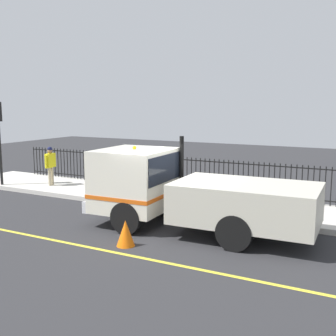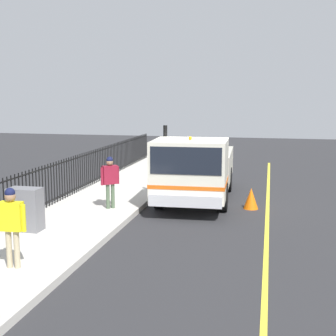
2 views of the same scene
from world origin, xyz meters
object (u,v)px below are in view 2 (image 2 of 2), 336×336
(worker_standing, at_px, (110,177))
(traffic_cone, at_px, (251,198))
(pedestrian_distant, at_px, (11,219))
(utility_cabinet, at_px, (25,209))
(work_truck, at_px, (195,167))

(worker_standing, height_order, traffic_cone, worker_standing)
(pedestrian_distant, distance_m, utility_cabinet, 2.85)
(work_truck, bearing_deg, traffic_cone, 160.70)
(worker_standing, bearing_deg, pedestrian_distant, -133.47)
(worker_standing, relative_size, traffic_cone, 2.37)
(work_truck, height_order, worker_standing, work_truck)
(worker_standing, xyz_separation_m, pedestrian_distant, (0.25, 5.38, 0.03))
(worker_standing, distance_m, utility_cabinet, 3.18)
(pedestrian_distant, relative_size, traffic_cone, 2.43)
(work_truck, bearing_deg, utility_cabinet, 50.73)
(pedestrian_distant, distance_m, traffic_cone, 8.46)
(work_truck, xyz_separation_m, worker_standing, (2.40, 2.24, -0.07))
(utility_cabinet, bearing_deg, work_truck, -126.90)
(worker_standing, bearing_deg, utility_cabinet, -157.21)
(pedestrian_distant, bearing_deg, traffic_cone, -127.70)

